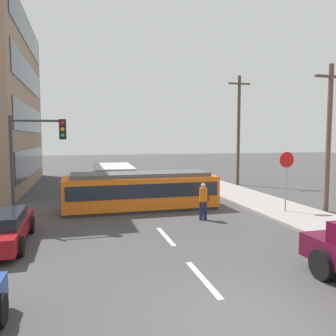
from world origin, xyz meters
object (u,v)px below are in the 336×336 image
at_px(stop_sign, 286,169).
at_px(utility_pole_mid, 239,129).
at_px(city_bus, 113,177).
at_px(utility_pole_near, 329,136).
at_px(pedestrian_crossing, 203,199).
at_px(traffic_light_mast, 35,150).
at_px(streetcar_tram, 141,190).

distance_m(stop_sign, utility_pole_mid, 10.57).
xyz_separation_m(city_bus, utility_pole_near, (9.78, -8.40, 2.74)).
relative_size(pedestrian_crossing, utility_pole_mid, 0.20).
bearing_deg(traffic_light_mast, stop_sign, -2.58).
relative_size(streetcar_tram, pedestrian_crossing, 4.67).
bearing_deg(utility_pole_near, utility_pole_mid, 89.05).
distance_m(pedestrian_crossing, utility_pole_near, 7.15).
xyz_separation_m(city_bus, pedestrian_crossing, (3.23, -8.45, -0.13)).
distance_m(pedestrian_crossing, traffic_light_mast, 7.52).
height_order(city_bus, utility_pole_mid, utility_pole_mid).
xyz_separation_m(utility_pole_near, utility_pole_mid, (0.17, 10.19, 0.62)).
height_order(pedestrian_crossing, traffic_light_mast, traffic_light_mast).
height_order(city_bus, stop_sign, stop_sign).
height_order(utility_pole_near, utility_pole_mid, utility_pole_mid).
xyz_separation_m(city_bus, stop_sign, (7.56, -8.26, 1.12)).
xyz_separation_m(pedestrian_crossing, stop_sign, (4.33, 0.19, 1.25)).
xyz_separation_m(streetcar_tram, utility_pole_mid, (9.04, 7.19, 3.43)).
relative_size(streetcar_tram, utility_pole_near, 1.08).
bearing_deg(traffic_light_mast, utility_pole_near, -2.73).
relative_size(city_bus, utility_pole_near, 0.79).
height_order(pedestrian_crossing, stop_sign, stop_sign).
xyz_separation_m(pedestrian_crossing, utility_pole_mid, (6.72, 10.24, 3.48)).
height_order(streetcar_tram, traffic_light_mast, traffic_light_mast).
bearing_deg(pedestrian_crossing, streetcar_tram, 127.30).
distance_m(streetcar_tram, utility_pole_near, 9.78).
bearing_deg(utility_pole_mid, pedestrian_crossing, -123.28).
height_order(traffic_light_mast, utility_pole_mid, utility_pole_mid).
relative_size(traffic_light_mast, utility_pole_mid, 0.54).
bearing_deg(city_bus, utility_pole_near, -40.67).
height_order(stop_sign, traffic_light_mast, traffic_light_mast).
bearing_deg(pedestrian_crossing, city_bus, 110.90).
xyz_separation_m(stop_sign, traffic_light_mast, (-11.47, 0.52, 1.01)).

